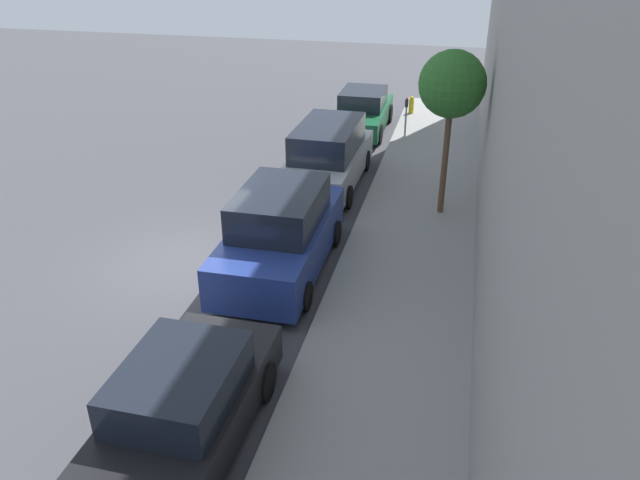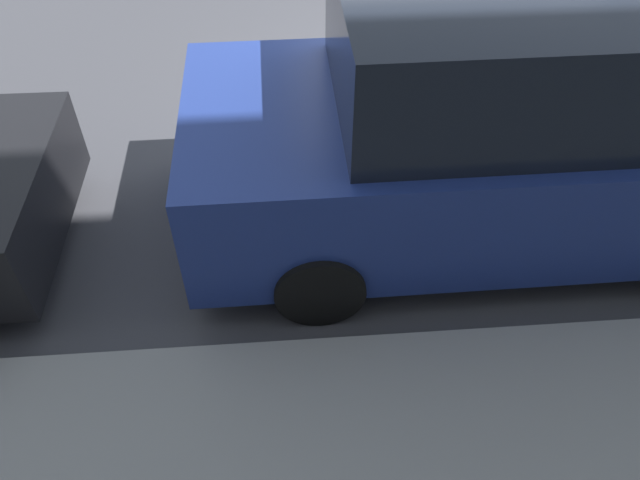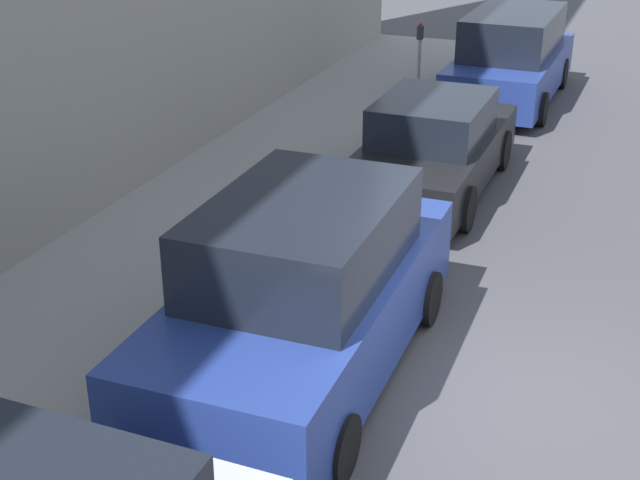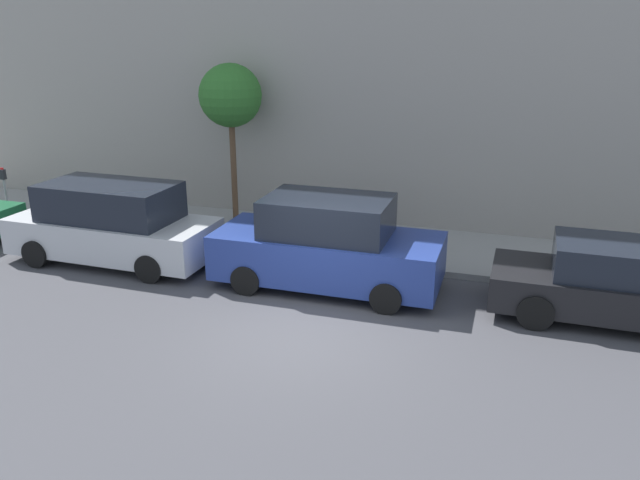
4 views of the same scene
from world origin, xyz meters
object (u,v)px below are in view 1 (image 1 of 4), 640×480
Objects in this scene: fire_hydrant at (411,105)px; parked_sedan_fifth at (362,112)px; street_tree at (452,85)px; parking_meter_far at (406,113)px; parked_minivan_fourth at (328,156)px; parked_sedan_second at (180,412)px; parked_suv_third at (281,233)px.

parked_sedan_fifth is at bearing -124.93° from fire_hydrant.
parking_meter_far is at bearing 104.74° from street_tree.
parked_minivan_fourth is 3.45× the size of parking_meter_far.
parked_minivan_fourth is at bearing 91.05° from parked_sedan_second.
parked_suv_third is 10.27m from parking_meter_far.
parked_sedan_fifth is 1.05× the size of street_tree.
parked_minivan_fourth is at bearing -101.97° from fire_hydrant.
parked_minivan_fourth is at bearing 156.39° from street_tree.
parked_sedan_second is at bearing -88.95° from parked_minivan_fourth.
parked_sedan_second is 18.98m from fire_hydrant.
street_tree is 10.18m from fire_hydrant.
parked_sedan_fifth reaches higher than fire_hydrant.
parked_suv_third is 10.97m from parked_sedan_fifth.
parked_sedan_fifth is at bearing 90.45° from parked_sedan_second.
parking_meter_far is 3.22m from fire_hydrant.
parked_suv_third reaches higher than parked_sedan_second.
parked_suv_third is at bearing 91.08° from parked_sedan_second.
parked_sedan_fifth is 3.17× the size of parking_meter_far.
fire_hydrant is (1.63, 2.33, -0.23)m from parked_sedan_fifth.
parking_meter_far is (1.60, 15.75, 0.30)m from parked_sedan_second.
parked_sedan_fifth is (-0.02, 10.97, -0.21)m from parked_suv_third.
parking_meter_far is at bearing -25.82° from parked_sedan_fifth.
fire_hydrant is at bearing 78.03° from parked_minivan_fourth.
parked_suv_third is 1.12× the size of street_tree.
parked_suv_third is at bearing -99.56° from parking_meter_far.
parked_sedan_second is 5.63m from parked_suv_third.
parking_meter_far is at bearing 69.63° from parked_minivan_fourth.
street_tree is at bearing -79.46° from fire_hydrant.
parked_sedan_second is 3.17× the size of parking_meter_far.
parked_suv_third is 13.41m from fire_hydrant.
parked_sedan_second is 16.59m from parked_sedan_fifth.
parked_sedan_second is 1.05× the size of street_tree.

